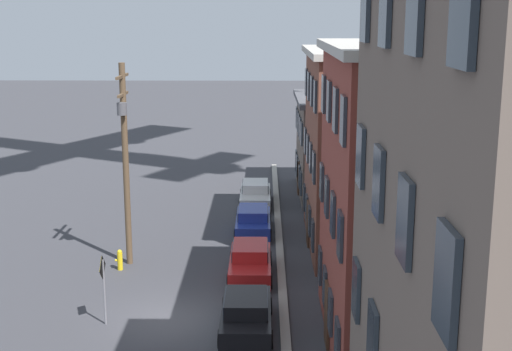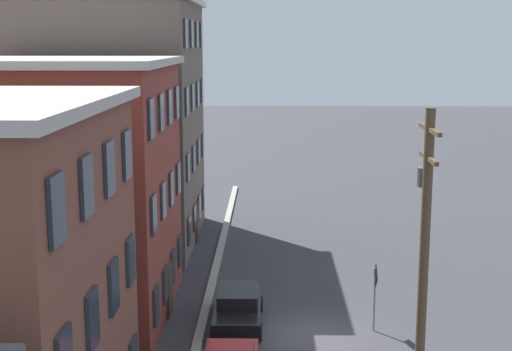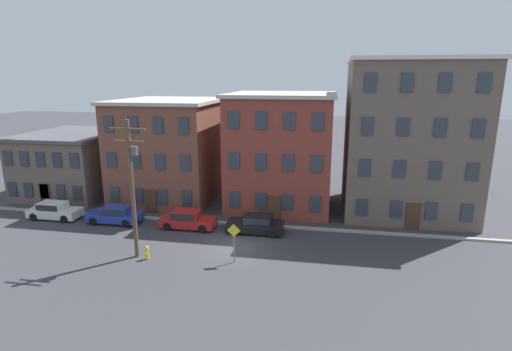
{
  "view_description": "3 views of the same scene",
  "coord_description": "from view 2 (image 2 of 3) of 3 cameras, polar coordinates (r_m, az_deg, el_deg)",
  "views": [
    {
      "loc": [
        25.35,
        3.71,
        11.39
      ],
      "look_at": [
        0.69,
        3.43,
        5.79
      ],
      "focal_mm": 50.0,
      "sensor_mm": 36.0,
      "label": 1
    },
    {
      "loc": [
        -25.75,
        1.83,
        11.08
      ],
      "look_at": [
        -1.13,
        2.33,
        6.46
      ],
      "focal_mm": 50.0,
      "sensor_mm": 36.0,
      "label": 2
    },
    {
      "loc": [
        6.23,
        -25.79,
        11.93
      ],
      "look_at": [
        0.88,
        3.88,
        4.42
      ],
      "focal_mm": 28.0,
      "sensor_mm": 36.0,
      "label": 3
    }
  ],
  "objects": [
    {
      "name": "kerb_strip",
      "position": [
        28.12,
        -4.49,
        -12.43
      ],
      "size": [
        56.0,
        0.36,
        0.16
      ],
      "primitive_type": "cube",
      "color": "#9E998E",
      "rests_on": "ground_plane"
    },
    {
      "name": "caution_sign",
      "position": [
        28.14,
        9.52,
        -8.74
      ],
      "size": [
        0.95,
        0.08,
        2.72
      ],
      "color": "slate",
      "rests_on": "ground_plane"
    },
    {
      "name": "apartment_far",
      "position": [
        29.81,
        -16.47,
        -1.08
      ],
      "size": [
        9.61,
        10.21,
        10.48
      ],
      "color": "brown",
      "rests_on": "ground_plane"
    },
    {
      "name": "apartment_annex",
      "position": [
        40.15,
        -11.49,
        4.19
      ],
      "size": [
        11.05,
        9.7,
        13.43
      ],
      "color": "#66564C",
      "rests_on": "ground_plane"
    },
    {
      "name": "ground_plane",
      "position": [
        28.09,
        4.92,
        -12.64
      ],
      "size": [
        200.0,
        200.0,
        0.0
      ],
      "primitive_type": "plane",
      "color": "#38383D"
    },
    {
      "name": "car_black",
      "position": [
        28.74,
        -1.44,
        -10.44
      ],
      "size": [
        4.4,
        1.92,
        1.43
      ],
      "color": "black",
      "rests_on": "ground_plane"
    },
    {
      "name": "utility_pole",
      "position": [
        20.92,
        13.29,
        -5.9
      ],
      "size": [
        2.4,
        0.44,
        9.31
      ],
      "color": "brown",
      "rests_on": "ground_plane"
    }
  ]
}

